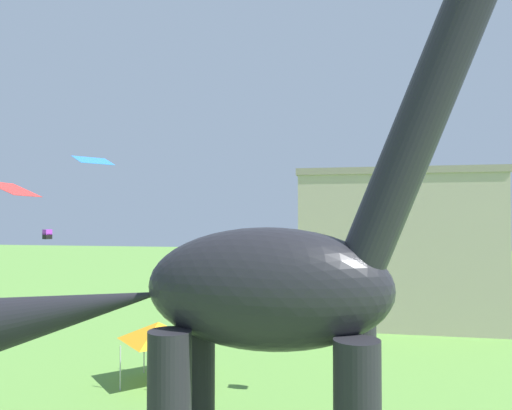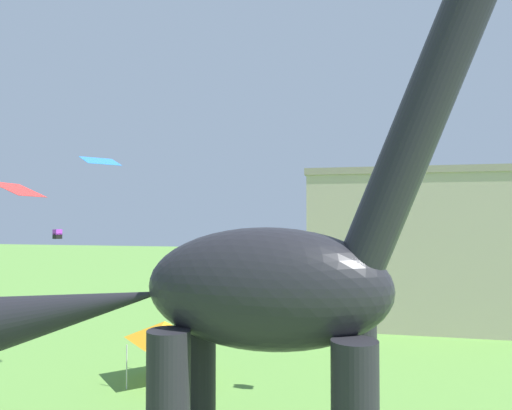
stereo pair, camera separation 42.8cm
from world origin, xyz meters
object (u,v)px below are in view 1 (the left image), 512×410
object	(u,v)px
dinosaur_sculpture	(264,288)
kite_apex	(296,262)
festival_canopy_tent	(158,331)
kite_far_right	(93,160)
kite_high_right	(47,234)
kite_trailing	(14,189)
kite_mid_center	(326,274)

from	to	relation	value
dinosaur_sculpture	kite_apex	distance (m)	5.38
festival_canopy_tent	kite_far_right	world-z (taller)	kite_far_right
festival_canopy_tent	kite_apex	xyz separation A→B (m)	(7.30, -3.88, 3.90)
kite_far_right	kite_high_right	distance (m)	9.57
kite_apex	kite_trailing	xyz separation A→B (m)	(-9.16, -4.36, 2.71)
kite_apex	kite_mid_center	size ratio (longest dim) A/B	3.40
kite_trailing	kite_mid_center	size ratio (longest dim) A/B	2.47
kite_far_right	kite_mid_center	world-z (taller)	kite_far_right
kite_mid_center	kite_high_right	size ratio (longest dim) A/B	1.10
dinosaur_sculpture	kite_trailing	world-z (taller)	dinosaur_sculpture
festival_canopy_tent	kite_apex	size ratio (longest dim) A/B	1.37
festival_canopy_tent	kite_far_right	distance (m)	9.07
kite_far_right	kite_trailing	xyz separation A→B (m)	(1.25, -7.37, -1.86)
kite_trailing	dinosaur_sculpture	bearing A→B (deg)	-6.51
kite_far_right	kite_high_right	world-z (taller)	kite_far_right
kite_trailing	kite_mid_center	distance (m)	13.15
kite_apex	kite_far_right	xyz separation A→B (m)	(-10.41, 3.01, 4.58)
dinosaur_sculpture	kite_high_right	distance (m)	21.86
kite_far_right	kite_mid_center	size ratio (longest dim) A/B	3.16
kite_apex	kite_high_right	bearing A→B (deg)	152.33
kite_apex	kite_trailing	size ratio (longest dim) A/B	1.38
kite_apex	kite_high_right	world-z (taller)	kite_high_right
dinosaur_sculpture	festival_canopy_tent	distance (m)	12.13
kite_trailing	festival_canopy_tent	bearing A→B (deg)	77.27
festival_canopy_tent	dinosaur_sculpture	bearing A→B (deg)	-52.98
kite_apex	kite_far_right	size ratio (longest dim) A/B	1.07
kite_mid_center	kite_high_right	bearing A→B (deg)	162.41
festival_canopy_tent	kite_far_right	bearing A→B (deg)	-164.52
kite_high_right	kite_trailing	bearing A→B (deg)	-59.65
kite_mid_center	kite_high_right	distance (m)	18.85
kite_far_right	kite_mid_center	xyz separation A→B (m)	(11.43, 0.17, -5.39)
kite_trailing	kite_mid_center	world-z (taller)	kite_trailing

